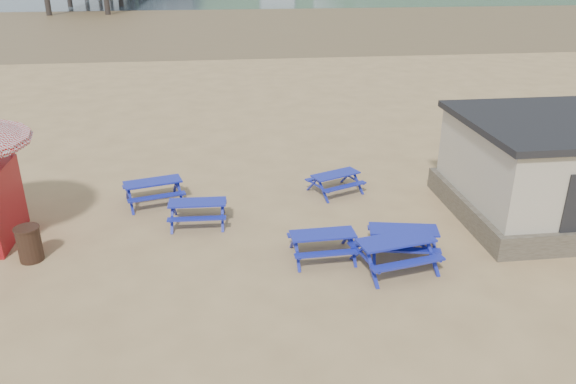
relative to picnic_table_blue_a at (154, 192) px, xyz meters
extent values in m
plane|color=tan|center=(2.78, -3.47, -0.39)|extent=(400.00, 400.00, 0.00)
plane|color=brown|center=(2.78, 51.53, -0.39)|extent=(400.00, 400.00, 0.00)
cube|color=#1A38AD|center=(0.00, 0.00, 0.36)|extent=(1.98, 1.17, 0.05)
cube|color=#1A38AD|center=(-0.16, 0.60, 0.07)|extent=(1.86, 0.73, 0.05)
cube|color=#1A38AD|center=(0.16, -0.60, 0.07)|extent=(1.86, 0.73, 0.05)
cube|color=#1A38AD|center=(1.49, -1.74, 0.32)|extent=(1.77, 0.74, 0.05)
cube|color=#1A38AD|center=(1.52, -1.16, 0.05)|extent=(1.75, 0.31, 0.05)
cube|color=#1A38AD|center=(1.47, -2.33, 0.05)|extent=(1.75, 0.31, 0.05)
cube|color=#1A38AD|center=(6.18, 0.10, 0.29)|extent=(1.80, 1.26, 0.05)
cube|color=#1A38AD|center=(5.96, 0.61, 0.03)|extent=(1.63, 0.87, 0.05)
cube|color=#1A38AD|center=(6.40, -0.42, 0.03)|extent=(1.63, 0.87, 0.05)
cube|color=#1A38AD|center=(4.92, -4.29, 0.32)|extent=(1.79, 0.75, 0.05)
cube|color=#1A38AD|center=(4.90, -3.70, 0.05)|extent=(1.77, 0.31, 0.05)
cube|color=#1A38AD|center=(4.94, -4.88, 0.05)|extent=(1.77, 0.31, 0.05)
cube|color=#1A38AD|center=(7.15, -4.38, 0.37)|extent=(1.97, 1.08, 0.05)
cube|color=#1A38AD|center=(7.28, -3.77, 0.08)|extent=(1.88, 0.62, 0.05)
cube|color=#1A38AD|center=(7.03, -4.99, 0.08)|extent=(1.88, 0.62, 0.05)
cube|color=#1A38AD|center=(6.71, -5.08, 0.43)|extent=(2.14, 1.18, 0.06)
cube|color=#1A38AD|center=(6.58, -4.42, 0.12)|extent=(2.04, 0.68, 0.06)
cube|color=#1A38AD|center=(6.85, -5.74, 0.12)|extent=(2.04, 0.68, 0.06)
cylinder|color=#392319|center=(-2.97, -3.45, 0.09)|extent=(0.63, 0.63, 0.96)
cylinder|color=#392319|center=(-2.97, -3.45, 0.58)|extent=(0.68, 0.68, 0.05)
cube|color=#665B4C|center=(13.28, -2.47, -0.04)|extent=(7.40, 5.40, 0.70)
camera|label=1|loc=(2.29, -17.56, 7.40)|focal=35.00mm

